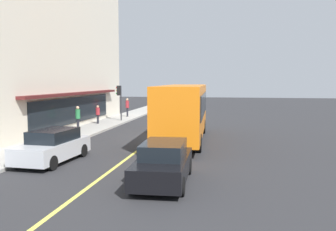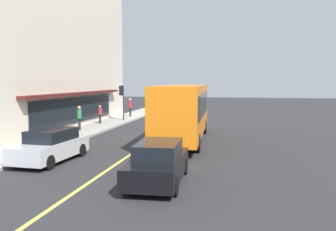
{
  "view_description": "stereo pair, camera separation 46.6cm",
  "coord_description": "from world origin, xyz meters",
  "px_view_note": "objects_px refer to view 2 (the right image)",
  "views": [
    {
      "loc": [
        -23.67,
        -4.96,
        3.78
      ],
      "look_at": [
        -1.27,
        -1.06,
        1.6
      ],
      "focal_mm": 38.72,
      "sensor_mm": 36.0,
      "label": 1
    },
    {
      "loc": [
        -23.58,
        -5.42,
        3.78
      ],
      "look_at": [
        -1.27,
        -1.06,
        1.6
      ],
      "focal_mm": 38.72,
      "sensor_mm": 36.0,
      "label": 2
    }
  ],
  "objects_px": {
    "bus": "(183,110)",
    "pedestrian_at_corner": "(130,105)",
    "car_silver": "(51,146)",
    "pedestrian_near_storefront": "(100,113)",
    "car_black": "(158,163)",
    "pedestrian_mid_block": "(79,116)",
    "traffic_light": "(122,94)"
  },
  "relations": [
    {
      "from": "car_black",
      "to": "pedestrian_mid_block",
      "type": "relative_size",
      "value": 2.44
    },
    {
      "from": "bus",
      "to": "car_black",
      "type": "bearing_deg",
      "value": -176.98
    },
    {
      "from": "traffic_light",
      "to": "pedestrian_mid_block",
      "type": "distance_m",
      "value": 7.22
    },
    {
      "from": "car_silver",
      "to": "pedestrian_near_storefront",
      "type": "distance_m",
      "value": 14.0
    },
    {
      "from": "traffic_light",
      "to": "car_black",
      "type": "bearing_deg",
      "value": -157.99
    },
    {
      "from": "traffic_light",
      "to": "pedestrian_near_storefront",
      "type": "relative_size",
      "value": 2.06
    },
    {
      "from": "traffic_light",
      "to": "pedestrian_at_corner",
      "type": "distance_m",
      "value": 3.83
    },
    {
      "from": "car_black",
      "to": "bus",
      "type": "bearing_deg",
      "value": 3.02
    },
    {
      "from": "pedestrian_at_corner",
      "to": "bus",
      "type": "bearing_deg",
      "value": -150.25
    },
    {
      "from": "pedestrian_at_corner",
      "to": "pedestrian_mid_block",
      "type": "xyz_separation_m",
      "value": [
        -10.64,
        0.65,
        -0.05
      ]
    },
    {
      "from": "bus",
      "to": "car_silver",
      "type": "bearing_deg",
      "value": 143.14
    },
    {
      "from": "pedestrian_at_corner",
      "to": "car_silver",
      "type": "bearing_deg",
      "value": -173.6
    },
    {
      "from": "bus",
      "to": "pedestrian_at_corner",
      "type": "distance_m",
      "value": 15.07
    },
    {
      "from": "bus",
      "to": "car_silver",
      "type": "distance_m",
      "value": 8.79
    },
    {
      "from": "bus",
      "to": "car_black",
      "type": "height_order",
      "value": "bus"
    },
    {
      "from": "bus",
      "to": "pedestrian_mid_block",
      "type": "bearing_deg",
      "value": 73.35
    },
    {
      "from": "car_black",
      "to": "car_silver",
      "type": "xyz_separation_m",
      "value": [
        2.53,
        5.72,
        0.0
      ]
    },
    {
      "from": "bus",
      "to": "car_black",
      "type": "relative_size",
      "value": 2.58
    },
    {
      "from": "traffic_light",
      "to": "car_black",
      "type": "xyz_separation_m",
      "value": [
        -18.95,
        -7.66,
        -1.79
      ]
    },
    {
      "from": "car_black",
      "to": "pedestrian_at_corner",
      "type": "xyz_separation_m",
      "value": [
        22.55,
        7.97,
        0.53
      ]
    },
    {
      "from": "bus",
      "to": "pedestrian_at_corner",
      "type": "relative_size",
      "value": 6.05
    },
    {
      "from": "pedestrian_mid_block",
      "to": "car_silver",
      "type": "bearing_deg",
      "value": -162.84
    },
    {
      "from": "traffic_light",
      "to": "car_black",
      "type": "distance_m",
      "value": 20.52
    },
    {
      "from": "car_black",
      "to": "car_silver",
      "type": "relative_size",
      "value": 0.99
    },
    {
      "from": "pedestrian_near_storefront",
      "to": "pedestrian_at_corner",
      "type": "height_order",
      "value": "pedestrian_at_corner"
    },
    {
      "from": "bus",
      "to": "car_silver",
      "type": "relative_size",
      "value": 2.55
    },
    {
      "from": "pedestrian_near_storefront",
      "to": "pedestrian_mid_block",
      "type": "bearing_deg",
      "value": -178.76
    },
    {
      "from": "car_silver",
      "to": "car_black",
      "type": "bearing_deg",
      "value": -113.83
    },
    {
      "from": "bus",
      "to": "traffic_light",
      "type": "distance_m",
      "value": 11.88
    },
    {
      "from": "pedestrian_at_corner",
      "to": "pedestrian_near_storefront",
      "type": "bearing_deg",
      "value": 173.32
    },
    {
      "from": "traffic_light",
      "to": "pedestrian_near_storefront",
      "type": "height_order",
      "value": "traffic_light"
    },
    {
      "from": "car_silver",
      "to": "pedestrian_mid_block",
      "type": "distance_m",
      "value": 9.84
    }
  ]
}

